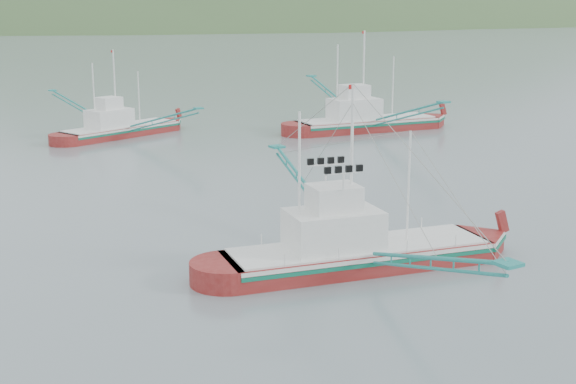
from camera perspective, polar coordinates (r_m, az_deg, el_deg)
ground at (r=36.60m, az=4.89°, el=-6.76°), size 1200.00×1200.00×0.00m
main_boat at (r=38.65m, az=4.82°, el=-3.01°), size 13.55×23.53×9.62m
bg_boat_right at (r=80.16m, az=5.52°, el=5.52°), size 14.81×26.02×10.58m
bg_boat_far at (r=78.04m, az=-11.93°, el=5.13°), size 12.43×21.16×8.82m
headland_right at (r=526.71m, az=-1.47°, el=12.08°), size 684.00×432.00×306.00m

